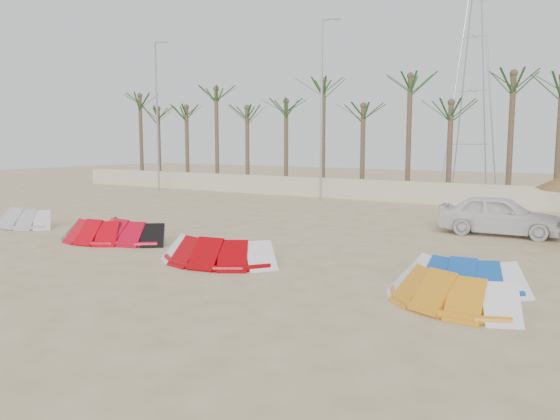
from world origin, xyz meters
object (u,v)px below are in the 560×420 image
Objects in this scene: kite_grey at (28,217)px; kite_red_mid at (135,229)px; kite_red_left at (105,230)px; kite_red_right at (223,249)px; kite_orange at (452,286)px; car at (499,215)px; kite_blue at (467,272)px.

kite_red_mid is at bearing 1.55° from kite_grey.
kite_red_left and kite_red_right have the same top height.
kite_orange is at bearing -4.77° from kite_grey.
kite_red_left is 15.18m from car.
kite_red_right is 1.26× the size of kite_blue.
kite_blue is at bearing 91.75° from kite_orange.
kite_orange is (12.18, -1.73, -0.00)m from kite_red_mid.
kite_red_right is at bearing 145.02° from car.
car is (11.16, 8.65, 0.37)m from kite_red_mid.
car is (-0.97, 8.83, 0.37)m from kite_blue.
kite_red_right is at bearing 175.32° from kite_orange.
kite_blue is 0.66× the size of car.
kite_grey is 0.83× the size of kite_red_right.
kite_grey and kite_red_mid have the same top height.
kite_grey and kite_red_right have the same top height.
kite_grey is at bearing 175.09° from kite_red_left.
kite_grey is 19.69m from car.
car reaches higher than kite_red_mid.
kite_red_mid and kite_orange have the same top height.
kite_blue is (12.96, 0.47, -0.00)m from kite_red_left.
kite_red_left is 12.97m from kite_blue.
kite_red_right is (11.56, -0.98, 0.00)m from kite_grey.
kite_red_mid is at bearing 179.12° from kite_blue.
kite_grey is 18.68m from kite_orange.
kite_red_left is at bearing -141.57° from kite_red_mid.
kite_orange is at bearing -88.25° from kite_blue.
kite_grey is at bearing 175.18° from kite_red_right.
kite_red_right is (5.96, -0.49, 0.00)m from kite_red_left.
kite_red_left and kite_red_mid have the same top height.
kite_red_mid is at bearing 38.43° from kite_red_left.
kite_red_left is 0.75× the size of car.
kite_orange is (7.05, -0.58, -0.00)m from kite_red_right.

